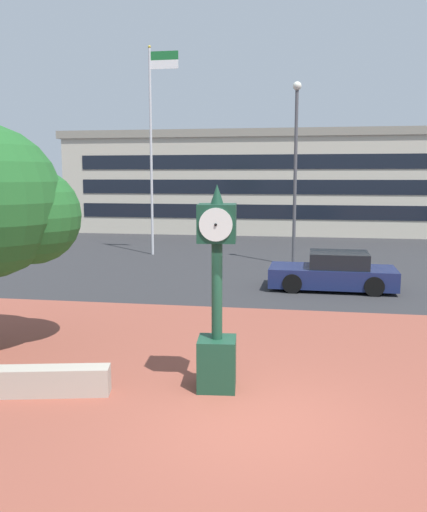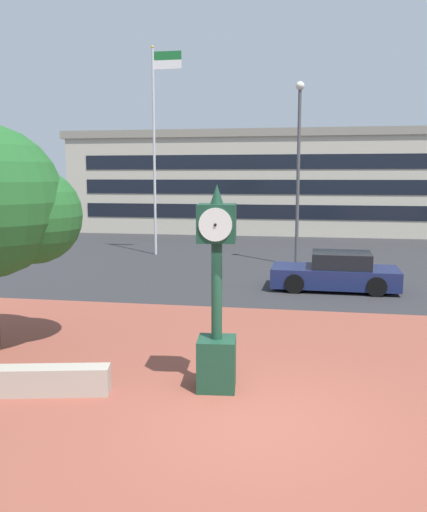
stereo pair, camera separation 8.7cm
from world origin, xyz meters
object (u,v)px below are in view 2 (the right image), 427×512
object	(u,v)px
car_street_near	(336,273)
street_lamp_post	(299,157)
street_clock	(217,303)
flagpole_primary	(156,139)
civic_building	(289,182)

from	to	relation	value
car_street_near	street_lamp_post	world-z (taller)	street_lamp_post
street_clock	flagpole_primary	bearing A→B (deg)	103.82
car_street_near	street_lamp_post	bearing A→B (deg)	17.88
street_clock	flagpole_primary	xyz separation A→B (m)	(-5.66, 16.17, 3.97)
civic_building	street_lamp_post	xyz separation A→B (m)	(1.02, -17.42, 1.22)
car_street_near	flagpole_primary	bearing A→B (deg)	50.87
street_clock	civic_building	size ratio (longest dim) A/B	0.12
car_street_near	street_lamp_post	xyz separation A→B (m)	(-1.44, 4.80, 4.02)
street_lamp_post	car_street_near	bearing A→B (deg)	-73.28
street_clock	civic_building	distance (m)	31.49
flagpole_primary	street_lamp_post	world-z (taller)	flagpole_primary
street_clock	car_street_near	bearing A→B (deg)	69.19
flagpole_primary	civic_building	xyz separation A→B (m)	(5.72, 15.28, -2.19)
street_clock	car_street_near	world-z (taller)	street_clock
street_clock	civic_building	world-z (taller)	civic_building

